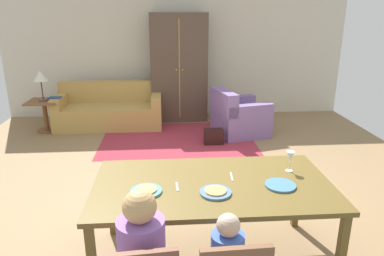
{
  "coord_description": "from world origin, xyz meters",
  "views": [
    {
      "loc": [
        -0.23,
        -3.77,
        2.12
      ],
      "look_at": [
        0.06,
        0.08,
        0.85
      ],
      "focal_mm": 33.36,
      "sensor_mm": 36.0,
      "label": 1
    }
  ],
  "objects_px": {
    "wine_glass": "(290,157)",
    "side_table": "(45,111)",
    "plate_near_child": "(216,192)",
    "book_lower": "(56,99)",
    "armoire": "(179,68)",
    "armchair": "(238,117)",
    "plate_near_woman": "(280,185)",
    "handbag": "(214,137)",
    "couch": "(110,110)",
    "table_lamp": "(40,77)",
    "plate_near_man": "(146,191)",
    "dining_table": "(212,190)",
    "book_upper": "(55,98)"
  },
  "relations": [
    {
      "from": "table_lamp",
      "to": "handbag",
      "type": "distance_m",
      "value": 3.24
    },
    {
      "from": "plate_near_man",
      "to": "couch",
      "type": "distance_m",
      "value": 4.31
    },
    {
      "from": "armoire",
      "to": "book_lower",
      "type": "relative_size",
      "value": 9.55
    },
    {
      "from": "table_lamp",
      "to": "book_lower",
      "type": "xyz_separation_m",
      "value": [
        0.21,
        0.06,
        -0.41
      ]
    },
    {
      "from": "plate_near_woman",
      "to": "wine_glass",
      "type": "xyz_separation_m",
      "value": [
        0.17,
        0.28,
        0.12
      ]
    },
    {
      "from": "dining_table",
      "to": "armoire",
      "type": "distance_m",
      "value": 4.46
    },
    {
      "from": "plate_near_man",
      "to": "table_lamp",
      "type": "height_order",
      "value": "table_lamp"
    },
    {
      "from": "armoire",
      "to": "book_upper",
      "type": "height_order",
      "value": "armoire"
    },
    {
      "from": "couch",
      "to": "book_lower",
      "type": "xyz_separation_m",
      "value": [
        -0.92,
        -0.2,
        0.29
      ]
    },
    {
      "from": "dining_table",
      "to": "table_lamp",
      "type": "bearing_deg",
      "value": 124.21
    },
    {
      "from": "wine_glass",
      "to": "book_upper",
      "type": "xyz_separation_m",
      "value": [
        -3.09,
        3.64,
        -0.27
      ]
    },
    {
      "from": "plate_near_child",
      "to": "book_upper",
      "type": "xyz_separation_m",
      "value": [
        -2.38,
        4.0,
        -0.15
      ]
    },
    {
      "from": "side_table",
      "to": "book_lower",
      "type": "height_order",
      "value": "book_lower"
    },
    {
      "from": "plate_near_woman",
      "to": "wine_glass",
      "type": "height_order",
      "value": "wine_glass"
    },
    {
      "from": "armchair",
      "to": "armoire",
      "type": "xyz_separation_m",
      "value": [
        -1.01,
        1.05,
        0.73
      ]
    },
    {
      "from": "dining_table",
      "to": "armoire",
      "type": "xyz_separation_m",
      "value": [
        -0.11,
        4.44,
        0.35
      ]
    },
    {
      "from": "wine_glass",
      "to": "side_table",
      "type": "height_order",
      "value": "wine_glass"
    },
    {
      "from": "dining_table",
      "to": "plate_near_child",
      "type": "bearing_deg",
      "value": -90.0
    },
    {
      "from": "wine_glass",
      "to": "side_table",
      "type": "relative_size",
      "value": 0.32
    },
    {
      "from": "armchair",
      "to": "armoire",
      "type": "bearing_deg",
      "value": 133.74
    },
    {
      "from": "couch",
      "to": "armoire",
      "type": "xyz_separation_m",
      "value": [
        1.35,
        0.38,
        0.75
      ]
    },
    {
      "from": "dining_table",
      "to": "plate_near_woman",
      "type": "height_order",
      "value": "plate_near_woman"
    },
    {
      "from": "armoire",
      "to": "side_table",
      "type": "bearing_deg",
      "value": -165.55
    },
    {
      "from": "wine_glass",
      "to": "handbag",
      "type": "relative_size",
      "value": 0.58
    },
    {
      "from": "armchair",
      "to": "book_upper",
      "type": "relative_size",
      "value": 4.72
    },
    {
      "from": "plate_near_woman",
      "to": "side_table",
      "type": "bearing_deg",
      "value": 128.71
    },
    {
      "from": "handbag",
      "to": "plate_near_woman",
      "type": "bearing_deg",
      "value": -87.34
    },
    {
      "from": "dining_table",
      "to": "book_upper",
      "type": "height_order",
      "value": "dining_table"
    },
    {
      "from": "side_table",
      "to": "plate_near_woman",
      "type": "bearing_deg",
      "value": -51.29
    },
    {
      "from": "dining_table",
      "to": "side_table",
      "type": "distance_m",
      "value": 4.61
    },
    {
      "from": "armchair",
      "to": "book_upper",
      "type": "distance_m",
      "value": 3.33
    },
    {
      "from": "couch",
      "to": "handbag",
      "type": "bearing_deg",
      "value": -31.93
    },
    {
      "from": "table_lamp",
      "to": "book_lower",
      "type": "height_order",
      "value": "table_lamp"
    },
    {
      "from": "wine_glass",
      "to": "side_table",
      "type": "bearing_deg",
      "value": 132.29
    },
    {
      "from": "plate_near_child",
      "to": "handbag",
      "type": "distance_m",
      "value": 3.18
    },
    {
      "from": "plate_near_man",
      "to": "plate_near_child",
      "type": "height_order",
      "value": "same"
    },
    {
      "from": "couch",
      "to": "book_upper",
      "type": "bearing_deg",
      "value": -165.5
    },
    {
      "from": "plate_near_man",
      "to": "wine_glass",
      "type": "bearing_deg",
      "value": 13.47
    },
    {
      "from": "handbag",
      "to": "couch",
      "type": "bearing_deg",
      "value": 148.07
    },
    {
      "from": "side_table",
      "to": "table_lamp",
      "type": "bearing_deg",
      "value": 180.0
    },
    {
      "from": "couch",
      "to": "armoire",
      "type": "bearing_deg",
      "value": 15.74
    },
    {
      "from": "book_lower",
      "to": "table_lamp",
      "type": "bearing_deg",
      "value": -164.71
    },
    {
      "from": "wine_glass",
      "to": "book_upper",
      "type": "bearing_deg",
      "value": 130.33
    },
    {
      "from": "plate_near_child",
      "to": "book_lower",
      "type": "height_order",
      "value": "plate_near_child"
    },
    {
      "from": "book_upper",
      "to": "handbag",
      "type": "distance_m",
      "value": 2.97
    },
    {
      "from": "wine_glass",
      "to": "plate_near_child",
      "type": "bearing_deg",
      "value": -153.12
    },
    {
      "from": "side_table",
      "to": "handbag",
      "type": "distance_m",
      "value": 3.13
    },
    {
      "from": "table_lamp",
      "to": "handbag",
      "type": "bearing_deg",
      "value": -16.75
    },
    {
      "from": "plate_near_man",
      "to": "handbag",
      "type": "relative_size",
      "value": 0.78
    },
    {
      "from": "armchair",
      "to": "plate_near_woman",
      "type": "bearing_deg",
      "value": -95.85
    }
  ]
}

